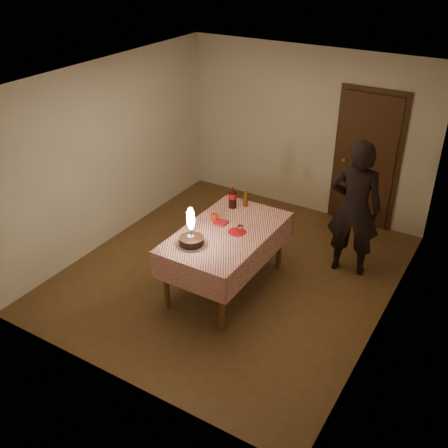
{
  "coord_description": "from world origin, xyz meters",
  "views": [
    {
      "loc": [
        2.92,
        -5.05,
        4.06
      ],
      "look_at": [
        0.09,
        -0.36,
        0.95
      ],
      "focal_mm": 42.0,
      "sensor_mm": 36.0,
      "label": 1
    }
  ],
  "objects_px": {
    "red_plate": "(237,232)",
    "photographer": "(355,208)",
    "red_cup": "(215,217)",
    "dining_table": "(226,239)",
    "cola_bottle": "(233,197)",
    "birthday_cake": "(191,236)",
    "amber_bottle_left": "(246,198)",
    "clear_cup": "(240,229)"
  },
  "relations": [
    {
      "from": "birthday_cake",
      "to": "clear_cup",
      "type": "bearing_deg",
      "value": 56.69
    },
    {
      "from": "photographer",
      "to": "dining_table",
      "type": "bearing_deg",
      "value": -135.28
    },
    {
      "from": "red_cup",
      "to": "clear_cup",
      "type": "xyz_separation_m",
      "value": [
        0.42,
        -0.08,
        -0.01
      ]
    },
    {
      "from": "birthday_cake",
      "to": "red_plate",
      "type": "xyz_separation_m",
      "value": [
        0.32,
        0.52,
        -0.11
      ]
    },
    {
      "from": "dining_table",
      "to": "birthday_cake",
      "type": "distance_m",
      "value": 0.55
    },
    {
      "from": "dining_table",
      "to": "cola_bottle",
      "type": "height_order",
      "value": "cola_bottle"
    },
    {
      "from": "cola_bottle",
      "to": "photographer",
      "type": "xyz_separation_m",
      "value": [
        1.45,
        0.61,
        -0.05
      ]
    },
    {
      "from": "birthday_cake",
      "to": "photographer",
      "type": "bearing_deg",
      "value": 49.97
    },
    {
      "from": "amber_bottle_left",
      "to": "birthday_cake",
      "type": "bearing_deg",
      "value": -93.33
    },
    {
      "from": "clear_cup",
      "to": "cola_bottle",
      "type": "relative_size",
      "value": 0.28
    },
    {
      "from": "dining_table",
      "to": "birthday_cake",
      "type": "height_order",
      "value": "birthday_cake"
    },
    {
      "from": "clear_cup",
      "to": "amber_bottle_left",
      "type": "xyz_separation_m",
      "value": [
        -0.28,
        0.64,
        0.07
      ]
    },
    {
      "from": "dining_table",
      "to": "cola_bottle",
      "type": "bearing_deg",
      "value": 113.13
    },
    {
      "from": "red_cup",
      "to": "photographer",
      "type": "relative_size",
      "value": 0.05
    },
    {
      "from": "dining_table",
      "to": "cola_bottle",
      "type": "xyz_separation_m",
      "value": [
        -0.25,
        0.58,
        0.26
      ]
    },
    {
      "from": "birthday_cake",
      "to": "amber_bottle_left",
      "type": "distance_m",
      "value": 1.18
    },
    {
      "from": "photographer",
      "to": "red_plate",
      "type": "bearing_deg",
      "value": -133.21
    },
    {
      "from": "cola_bottle",
      "to": "dining_table",
      "type": "bearing_deg",
      "value": -66.87
    },
    {
      "from": "red_plate",
      "to": "photographer",
      "type": "height_order",
      "value": "photographer"
    },
    {
      "from": "red_plate",
      "to": "clear_cup",
      "type": "bearing_deg",
      "value": 31.36
    },
    {
      "from": "clear_cup",
      "to": "photographer",
      "type": "xyz_separation_m",
      "value": [
        1.04,
        1.12,
        0.06
      ]
    },
    {
      "from": "red_cup",
      "to": "cola_bottle",
      "type": "distance_m",
      "value": 0.45
    },
    {
      "from": "dining_table",
      "to": "photographer",
      "type": "height_order",
      "value": "photographer"
    },
    {
      "from": "dining_table",
      "to": "red_cup",
      "type": "bearing_deg",
      "value": 150.1
    },
    {
      "from": "dining_table",
      "to": "cola_bottle",
      "type": "relative_size",
      "value": 5.42
    },
    {
      "from": "red_cup",
      "to": "photographer",
      "type": "xyz_separation_m",
      "value": [
        1.46,
        1.04,
        0.05
      ]
    },
    {
      "from": "cola_bottle",
      "to": "red_cup",
      "type": "bearing_deg",
      "value": -91.11
    },
    {
      "from": "birthday_cake",
      "to": "red_cup",
      "type": "bearing_deg",
      "value": 96.07
    },
    {
      "from": "red_plate",
      "to": "clear_cup",
      "type": "relative_size",
      "value": 2.44
    },
    {
      "from": "dining_table",
      "to": "photographer",
      "type": "relative_size",
      "value": 0.93
    },
    {
      "from": "clear_cup",
      "to": "cola_bottle",
      "type": "bearing_deg",
      "value": 128.58
    },
    {
      "from": "birthday_cake",
      "to": "red_cup",
      "type": "relative_size",
      "value": 4.88
    },
    {
      "from": "dining_table",
      "to": "photographer",
      "type": "xyz_separation_m",
      "value": [
        1.2,
        1.19,
        0.21
      ]
    },
    {
      "from": "cola_bottle",
      "to": "red_plate",
      "type": "bearing_deg",
      "value": -54.75
    },
    {
      "from": "birthday_cake",
      "to": "clear_cup",
      "type": "xyz_separation_m",
      "value": [
        0.35,
        0.54,
        -0.07
      ]
    },
    {
      "from": "dining_table",
      "to": "amber_bottle_left",
      "type": "relative_size",
      "value": 6.75
    },
    {
      "from": "dining_table",
      "to": "red_plate",
      "type": "height_order",
      "value": "red_plate"
    },
    {
      "from": "clear_cup",
      "to": "amber_bottle_left",
      "type": "relative_size",
      "value": 0.35
    },
    {
      "from": "red_plate",
      "to": "photographer",
      "type": "xyz_separation_m",
      "value": [
        1.07,
        1.14,
        0.1
      ]
    },
    {
      "from": "red_cup",
      "to": "amber_bottle_left",
      "type": "relative_size",
      "value": 0.39
    },
    {
      "from": "dining_table",
      "to": "birthday_cake",
      "type": "relative_size",
      "value": 3.52
    },
    {
      "from": "red_plate",
      "to": "dining_table",
      "type": "bearing_deg",
      "value": -159.65
    }
  ]
}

